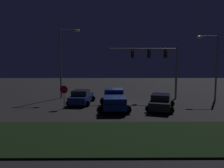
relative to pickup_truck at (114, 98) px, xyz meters
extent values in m
plane|color=black|center=(1.17, 2.47, -1.00)|extent=(80.00, 80.00, 0.00)
cube|color=black|center=(1.17, -7.50, -0.95)|extent=(20.45, 5.60, 0.10)
cube|color=navy|center=(0.00, -0.17, -0.32)|extent=(2.09, 5.43, 0.55)
cube|color=navy|center=(-0.02, 1.01, 0.38)|extent=(1.87, 1.93, 0.85)
cube|color=black|center=(-0.02, 1.01, 0.50)|extent=(1.79, 1.55, 0.51)
cube|color=navy|center=(0.02, -1.25, 0.18)|extent=(1.97, 3.06, 0.45)
cylinder|color=black|center=(-1.06, 1.75, -0.60)|extent=(0.80, 0.22, 0.80)
cylinder|color=black|center=(1.00, 1.79, -0.60)|extent=(0.80, 0.22, 0.80)
cylinder|color=black|center=(-0.99, -2.13, -0.60)|extent=(0.80, 0.22, 0.80)
cylinder|color=black|center=(1.07, -2.10, -0.60)|extent=(0.80, 0.22, 0.80)
cube|color=black|center=(4.39, -0.37, -0.39)|extent=(3.08, 4.74, 0.70)
cube|color=black|center=(4.32, -0.61, 0.24)|extent=(2.14, 2.40, 0.55)
cylinder|color=black|center=(3.99, 1.34, -0.68)|extent=(0.64, 0.22, 0.64)
cylinder|color=black|center=(5.73, 0.76, -0.68)|extent=(0.64, 0.22, 0.64)
cylinder|color=black|center=(3.05, -1.51, -0.68)|extent=(0.64, 0.22, 0.64)
cylinder|color=black|center=(4.80, -2.08, -0.68)|extent=(0.64, 0.22, 0.64)
cube|color=navy|center=(-3.48, 2.54, -0.39)|extent=(2.25, 4.56, 0.70)
cube|color=black|center=(-3.50, 2.30, 0.24)|extent=(1.80, 2.16, 0.55)
cylinder|color=black|center=(-4.24, 4.13, -0.68)|extent=(0.64, 0.22, 0.64)
cylinder|color=black|center=(-2.41, 3.94, -0.68)|extent=(0.64, 0.22, 0.64)
cylinder|color=black|center=(-4.55, 1.15, -0.68)|extent=(0.64, 0.22, 0.64)
cylinder|color=black|center=(-2.72, 0.96, -0.68)|extent=(0.64, 0.22, 0.64)
cylinder|color=slate|center=(7.71, 5.49, 2.25)|extent=(0.24, 0.24, 6.50)
cylinder|color=slate|center=(3.61, 5.49, 5.10)|extent=(8.20, 0.18, 0.18)
cube|color=black|center=(6.31, 5.49, 4.50)|extent=(0.32, 0.44, 0.95)
sphere|color=red|center=(6.31, 5.26, 4.80)|extent=(0.22, 0.22, 0.22)
sphere|color=#59380A|center=(6.31, 5.26, 4.50)|extent=(0.22, 0.22, 0.22)
sphere|color=#0C4719|center=(6.31, 5.26, 4.20)|extent=(0.22, 0.22, 0.22)
cube|color=black|center=(4.31, 5.49, 4.50)|extent=(0.32, 0.44, 0.95)
sphere|color=red|center=(4.31, 5.26, 4.80)|extent=(0.22, 0.22, 0.22)
sphere|color=#59380A|center=(4.31, 5.26, 4.50)|extent=(0.22, 0.22, 0.22)
sphere|color=#0C4719|center=(4.31, 5.26, 4.20)|extent=(0.22, 0.22, 0.22)
cube|color=black|center=(2.31, 5.49, 4.50)|extent=(0.32, 0.44, 0.95)
sphere|color=red|center=(2.31, 5.26, 4.80)|extent=(0.22, 0.22, 0.22)
sphere|color=#59380A|center=(2.31, 5.26, 4.50)|extent=(0.22, 0.22, 0.22)
sphere|color=#0C4719|center=(2.31, 5.26, 4.20)|extent=(0.22, 0.22, 0.22)
cylinder|color=slate|center=(-6.57, 6.14, 3.30)|extent=(0.20, 0.20, 8.59)
cylinder|color=slate|center=(-5.50, 6.14, 7.44)|extent=(2.15, 0.12, 0.12)
ellipsoid|color=#F9CC72|center=(-4.42, 6.14, 7.34)|extent=(0.70, 0.44, 0.30)
cylinder|color=slate|center=(12.16, 4.62, 2.83)|extent=(0.20, 0.20, 7.66)
cylinder|color=slate|center=(11.08, 4.62, 6.51)|extent=(2.16, 0.12, 0.12)
ellipsoid|color=#F9CC72|center=(10.00, 4.62, 6.41)|extent=(0.70, 0.44, 0.30)
cylinder|color=slate|center=(-4.80, 0.12, 0.10)|extent=(0.07, 0.07, 2.20)
cylinder|color=#B20C0F|center=(-4.80, 0.09, 0.85)|extent=(0.76, 0.03, 0.76)
camera|label=1|loc=(-0.32, -18.84, 3.26)|focal=32.00mm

